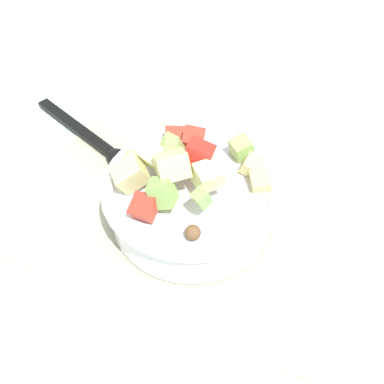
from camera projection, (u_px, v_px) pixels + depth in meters
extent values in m
plane|color=silver|center=(184.00, 209.00, 0.64)|extent=(2.40, 2.40, 0.00)
cube|color=#BCB299|center=(184.00, 208.00, 0.64)|extent=(0.45, 0.34, 0.01)
cylinder|color=white|center=(192.00, 201.00, 0.60)|extent=(0.22, 0.22, 0.06)
torus|color=white|center=(192.00, 186.00, 0.58)|extent=(0.23, 0.23, 0.02)
cube|color=#E5D684|center=(251.00, 165.00, 0.59)|extent=(0.03, 0.03, 0.03)
cube|color=#93C160|center=(159.00, 192.00, 0.54)|extent=(0.04, 0.03, 0.04)
cube|color=beige|center=(153.00, 155.00, 0.57)|extent=(0.04, 0.04, 0.04)
cube|color=beige|center=(175.00, 166.00, 0.54)|extent=(0.06, 0.06, 0.04)
cube|color=#A3CC6B|center=(176.00, 149.00, 0.56)|extent=(0.03, 0.03, 0.03)
cube|color=#E5D684|center=(135.00, 161.00, 0.59)|extent=(0.04, 0.04, 0.03)
cube|color=red|center=(199.00, 154.00, 0.55)|extent=(0.04, 0.04, 0.04)
cube|color=#BC3828|center=(177.00, 140.00, 0.62)|extent=(0.04, 0.05, 0.03)
cube|color=#93C160|center=(202.00, 198.00, 0.52)|extent=(0.03, 0.03, 0.03)
cube|color=#A3CC6B|center=(168.00, 144.00, 0.60)|extent=(0.03, 0.02, 0.03)
cube|color=beige|center=(208.00, 175.00, 0.54)|extent=(0.05, 0.05, 0.03)
sphere|color=brown|center=(193.00, 233.00, 0.52)|extent=(0.03, 0.03, 0.03)
cube|color=#A3CC6B|center=(241.00, 150.00, 0.61)|extent=(0.04, 0.04, 0.04)
cube|color=beige|center=(130.00, 174.00, 0.56)|extent=(0.06, 0.06, 0.05)
cube|color=#E5D684|center=(260.00, 182.00, 0.57)|extent=(0.03, 0.04, 0.03)
cube|color=#BC3828|center=(144.00, 207.00, 0.54)|extent=(0.03, 0.04, 0.03)
cube|color=#BC3828|center=(195.00, 140.00, 0.59)|extent=(0.04, 0.04, 0.03)
ellipsoid|color=black|center=(121.00, 159.00, 0.69)|extent=(0.07, 0.05, 0.01)
cube|color=black|center=(76.00, 127.00, 0.75)|extent=(0.19, 0.09, 0.01)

